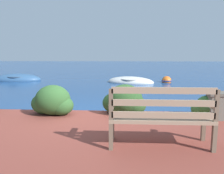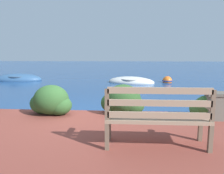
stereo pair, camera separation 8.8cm
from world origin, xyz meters
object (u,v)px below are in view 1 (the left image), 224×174
Objects in this scene: rowboat_nearest at (130,82)px; rowboat_mid at (17,80)px; park_bench at (161,115)px; mooring_buoy at (167,81)px.

rowboat_mid reaches higher than rowboat_nearest.
park_bench reaches higher than rowboat_nearest.
rowboat_mid is 8.73m from mooring_buoy.
rowboat_mid reaches higher than mooring_buoy.
rowboat_mid is at bearing 10.71° from rowboat_nearest.
park_bench is at bearing -101.61° from mooring_buoy.
park_bench is 8.83m from rowboat_nearest.
park_bench is 0.54× the size of rowboat_nearest.
rowboat_mid is at bearing 178.27° from mooring_buoy.
rowboat_nearest is (-0.16, 8.81, -0.65)m from park_bench.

